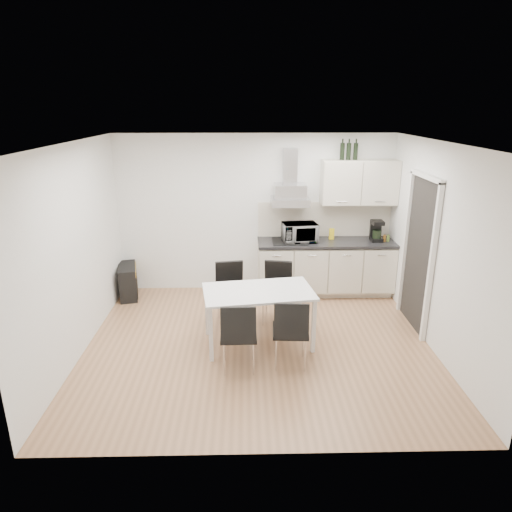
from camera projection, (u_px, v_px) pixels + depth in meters
The scene contains 15 objects.
ground at pixel (258, 344), 6.04m from camera, with size 4.50×4.50×0.00m, color #A67853.
wall_back at pixel (255, 214), 7.53m from camera, with size 4.50×0.10×2.60m, color silver.
wall_front at pixel (265, 325), 3.73m from camera, with size 4.50×0.10×2.60m, color silver.
wall_left at pixel (75, 252), 5.58m from camera, with size 0.10×4.00×2.60m, color silver.
wall_right at pixel (439, 250), 5.68m from camera, with size 0.10×4.00×2.60m, color silver.
ceiling at pixel (259, 143), 5.22m from camera, with size 4.50×4.50×0.00m, color white.
doorway at pixel (417, 255), 6.28m from camera, with size 0.08×1.04×2.10m, color white.
kitchenette at pixel (328, 246), 7.45m from camera, with size 2.22×0.64×2.52m.
dining_table at pixel (258, 296), 5.87m from camera, with size 1.50×0.99×0.75m.
chair_far_left at pixel (231, 294), 6.52m from camera, with size 0.44×0.50×0.88m, color black, non-canonical shape.
chair_far_right at pixel (277, 294), 6.54m from camera, with size 0.44×0.50×0.88m, color black, non-canonical shape.
chair_near_left at pixel (239, 335), 5.36m from camera, with size 0.44×0.50×0.88m, color black, non-canonical shape.
chair_near_right at pixel (290, 331), 5.45m from camera, with size 0.44×0.50×0.88m, color black, non-canonical shape.
guitar_amp at pixel (128, 281), 7.47m from camera, with size 0.41×0.68×0.53m.
floor_speaker at pixel (224, 283), 7.79m from camera, with size 0.16×0.14×0.26m, color black.
Camera 1 is at (-0.16, -5.36, 3.01)m, focal length 32.00 mm.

